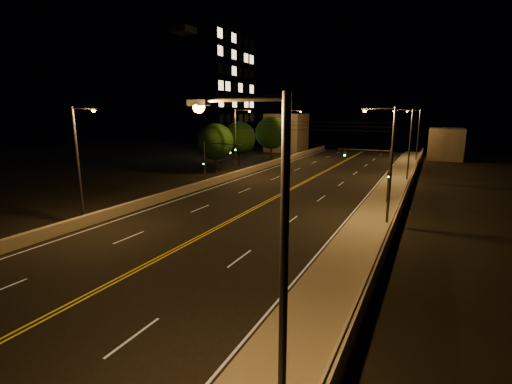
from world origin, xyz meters
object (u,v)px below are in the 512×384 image
at_px(streetlight_3, 417,132).
at_px(traffic_signal_right, 378,169).
at_px(streetlight_2, 408,140).
at_px(traffic_signal_left, 212,158).
at_px(tree_2, 271,133).
at_px(building_tower, 185,96).
at_px(streetlight_1, 388,159).
at_px(streetlight_6, 290,131).
at_px(tree_1, 239,138).
at_px(tree_0, 215,142).
at_px(streetlight_4, 80,158).
at_px(streetlight_5, 237,138).
at_px(streetlight_0, 273,265).

xyz_separation_m(streetlight_3, traffic_signal_right, (-1.60, -36.76, -1.83)).
relative_size(streetlight_2, traffic_signal_left, 1.70).
bearing_deg(tree_2, traffic_signal_right, -49.76).
relative_size(streetlight_2, building_tower, 0.37).
distance_m(streetlight_1, building_tower, 55.09).
distance_m(streetlight_6, traffic_signal_left, 29.18).
bearing_deg(tree_1, streetlight_1, -43.38).
height_order(traffic_signal_left, tree_0, tree_0).
relative_size(streetlight_4, building_tower, 0.37).
bearing_deg(traffic_signal_right, streetlight_2, 83.63).
relative_size(tree_1, tree_2, 0.91).
bearing_deg(streetlight_4, tree_0, 99.37).
relative_size(streetlight_1, tree_2, 1.15).
bearing_deg(streetlight_3, streetlight_5, -127.07).
xyz_separation_m(streetlight_0, streetlight_6, (-21.45, 58.37, 0.00)).
bearing_deg(tree_2, tree_0, -95.16).
bearing_deg(streetlight_0, tree_0, 123.49).
relative_size(streetlight_0, tree_2, 1.15).
xyz_separation_m(streetlight_1, streetlight_5, (-21.45, 15.29, 0.00)).
distance_m(building_tower, tree_1, 20.46).
xyz_separation_m(streetlight_6, tree_0, (-4.42, -19.28, -0.77)).
relative_size(streetlight_6, tree_1, 1.27).
height_order(streetlight_3, building_tower, building_tower).
bearing_deg(streetlight_2, streetlight_4, -124.44).
bearing_deg(streetlight_6, streetlight_3, 19.64).
bearing_deg(streetlight_2, traffic_signal_right, -96.37).
height_order(streetlight_0, streetlight_3, same).
relative_size(traffic_signal_left, building_tower, 0.22).
bearing_deg(streetlight_4, traffic_signal_right, 40.51).
relative_size(streetlight_4, streetlight_6, 1.00).
relative_size(streetlight_3, tree_2, 1.15).
relative_size(streetlight_5, traffic_signal_left, 1.70).
distance_m(streetlight_2, traffic_signal_left, 24.87).
height_order(streetlight_4, tree_0, streetlight_4).
height_order(streetlight_4, streetlight_6, same).
relative_size(streetlight_4, tree_0, 1.28).
relative_size(streetlight_0, streetlight_2, 1.00).
height_order(streetlight_6, tree_0, streetlight_6).
relative_size(traffic_signal_left, tree_2, 0.68).
bearing_deg(streetlight_6, traffic_signal_left, -87.64).
distance_m(streetlight_1, traffic_signal_right, 7.34).
bearing_deg(building_tower, traffic_signal_right, -32.60).
bearing_deg(streetlight_5, tree_0, 161.69).
height_order(streetlight_4, tree_2, streetlight_4).
relative_size(traffic_signal_right, tree_0, 0.75).
bearing_deg(streetlight_6, tree_0, -102.91).
bearing_deg(building_tower, streetlight_5, -39.99).
distance_m(streetlight_4, tree_1, 35.15).
distance_m(streetlight_5, tree_1, 10.66).
distance_m(streetlight_3, tree_0, 37.35).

